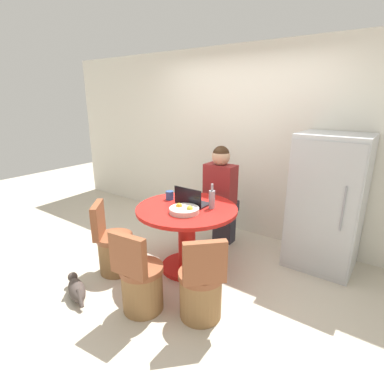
# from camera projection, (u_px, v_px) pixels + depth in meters

# --- Properties ---
(ground_plane) EXTENTS (12.00, 12.00, 0.00)m
(ground_plane) POSITION_uv_depth(u_px,v_px,m) (175.00, 273.00, 3.43)
(ground_plane) COLOR beige
(wall_back) EXTENTS (7.00, 0.06, 2.60)m
(wall_back) POSITION_uv_depth(u_px,v_px,m) (243.00, 143.00, 4.23)
(wall_back) COLOR silver
(wall_back) RESTS_ON ground_plane
(refrigerator) EXTENTS (0.74, 0.66, 1.56)m
(refrigerator) POSITION_uv_depth(u_px,v_px,m) (327.00, 203.00, 3.39)
(refrigerator) COLOR silver
(refrigerator) RESTS_ON ground_plane
(dining_table) EXTENTS (1.12, 1.12, 0.76)m
(dining_table) POSITION_uv_depth(u_px,v_px,m) (187.00, 228.00, 3.38)
(dining_table) COLOR red
(dining_table) RESTS_ON ground_plane
(chair_near_left_corner) EXTENTS (0.47, 0.47, 0.83)m
(chair_near_left_corner) POSITION_uv_depth(u_px,v_px,m) (114.00, 249.00, 3.39)
(chair_near_left_corner) COLOR olive
(chair_near_left_corner) RESTS_ON ground_plane
(chair_near_camera) EXTENTS (0.40, 0.42, 0.83)m
(chair_near_camera) POSITION_uv_depth(u_px,v_px,m) (141.00, 284.00, 2.76)
(chair_near_camera) COLOR olive
(chair_near_camera) RESTS_ON ground_plane
(chair_near_right_corner) EXTENTS (0.47, 0.47, 0.83)m
(chair_near_right_corner) POSITION_uv_depth(u_px,v_px,m) (201.00, 290.00, 2.66)
(chair_near_right_corner) COLOR olive
(chair_near_right_corner) RESTS_ON ground_plane
(person_seated) EXTENTS (0.40, 0.37, 1.35)m
(person_seated) POSITION_uv_depth(u_px,v_px,m) (222.00, 191.00, 3.91)
(person_seated) COLOR #2D2D38
(person_seated) RESTS_ON ground_plane
(laptop) EXTENTS (0.36, 0.22, 0.21)m
(laptop) POSITION_uv_depth(u_px,v_px,m) (191.00, 201.00, 3.36)
(laptop) COLOR #232328
(laptop) RESTS_ON dining_table
(fruit_bowl) EXTENTS (0.31, 0.31, 0.09)m
(fruit_bowl) POSITION_uv_depth(u_px,v_px,m) (184.00, 210.00, 3.13)
(fruit_bowl) COLOR beige
(fruit_bowl) RESTS_ON dining_table
(coffee_cup) EXTENTS (0.09, 0.09, 0.10)m
(coffee_cup) POSITION_uv_depth(u_px,v_px,m) (170.00, 195.00, 3.53)
(coffee_cup) COLOR #2D4C84
(coffee_cup) RESTS_ON dining_table
(bottle) EXTENTS (0.07, 0.07, 0.28)m
(bottle) POSITION_uv_depth(u_px,v_px,m) (212.00, 199.00, 3.24)
(bottle) COLOR #9999A3
(bottle) RESTS_ON dining_table
(cat) EXTENTS (0.49, 0.30, 0.16)m
(cat) POSITION_uv_depth(u_px,v_px,m) (76.00, 289.00, 3.01)
(cat) COLOR #473D38
(cat) RESTS_ON ground_plane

